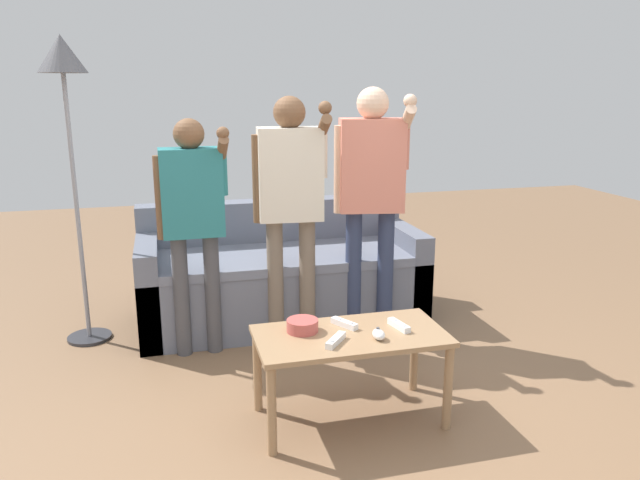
{
  "coord_description": "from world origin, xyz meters",
  "views": [
    {
      "loc": [
        -0.69,
        -2.68,
        1.62
      ],
      "look_at": [
        0.11,
        0.39,
        0.81
      ],
      "focal_mm": 34.13,
      "sensor_mm": 36.0,
      "label": 1
    }
  ],
  "objects_px": {
    "snack_bowl": "(302,326)",
    "game_remote_wand_far": "(336,340)",
    "floor_lamp": "(65,87)",
    "player_right": "(371,184)",
    "game_remote_wand_near": "(344,323)",
    "game_remote_wand_spare": "(399,325)",
    "player_center": "(290,193)",
    "coffee_table": "(350,346)",
    "couch": "(280,277)",
    "game_remote_nunchuk": "(379,334)",
    "player_left": "(193,210)"
  },
  "relations": [
    {
      "from": "coffee_table",
      "to": "player_left",
      "type": "relative_size",
      "value": 0.64
    },
    {
      "from": "couch",
      "to": "game_remote_wand_far",
      "type": "distance_m",
      "value": 1.55
    },
    {
      "from": "coffee_table",
      "to": "game_remote_wand_spare",
      "type": "height_order",
      "value": "game_remote_wand_spare"
    },
    {
      "from": "game_remote_wand_far",
      "to": "game_remote_wand_spare",
      "type": "height_order",
      "value": "same"
    },
    {
      "from": "snack_bowl",
      "to": "game_remote_nunchuk",
      "type": "distance_m",
      "value": 0.37
    },
    {
      "from": "snack_bowl",
      "to": "game_remote_wand_far",
      "type": "bearing_deg",
      "value": -56.58
    },
    {
      "from": "couch",
      "to": "player_right",
      "type": "height_order",
      "value": "player_right"
    },
    {
      "from": "floor_lamp",
      "to": "game_remote_wand_far",
      "type": "height_order",
      "value": "floor_lamp"
    },
    {
      "from": "player_right",
      "to": "game_remote_wand_near",
      "type": "bearing_deg",
      "value": -116.32
    },
    {
      "from": "couch",
      "to": "player_center",
      "type": "height_order",
      "value": "player_center"
    },
    {
      "from": "game_remote_wand_near",
      "to": "game_remote_wand_spare",
      "type": "xyz_separation_m",
      "value": [
        0.25,
        -0.09,
        0.0
      ]
    },
    {
      "from": "player_right",
      "to": "game_remote_wand_spare",
      "type": "bearing_deg",
      "value": -100.99
    },
    {
      "from": "coffee_table",
      "to": "game_remote_wand_near",
      "type": "xyz_separation_m",
      "value": [
        -0.0,
        0.09,
        0.08
      ]
    },
    {
      "from": "coffee_table",
      "to": "player_left",
      "type": "distance_m",
      "value": 1.3
    },
    {
      "from": "coffee_table",
      "to": "game_remote_wand_spare",
      "type": "bearing_deg",
      "value": 0.81
    },
    {
      "from": "snack_bowl",
      "to": "player_right",
      "type": "height_order",
      "value": "player_right"
    },
    {
      "from": "snack_bowl",
      "to": "game_remote_wand_spare",
      "type": "distance_m",
      "value": 0.48
    },
    {
      "from": "coffee_table",
      "to": "game_remote_wand_far",
      "type": "bearing_deg",
      "value": -137.81
    },
    {
      "from": "player_center",
      "to": "couch",
      "type": "bearing_deg",
      "value": 88.06
    },
    {
      "from": "coffee_table",
      "to": "game_remote_wand_far",
      "type": "xyz_separation_m",
      "value": [
        -0.1,
        -0.09,
        0.08
      ]
    },
    {
      "from": "game_remote_nunchuk",
      "to": "player_left",
      "type": "height_order",
      "value": "player_left"
    },
    {
      "from": "snack_bowl",
      "to": "player_right",
      "type": "distance_m",
      "value": 1.25
    },
    {
      "from": "floor_lamp",
      "to": "player_left",
      "type": "xyz_separation_m",
      "value": [
        0.69,
        -0.4,
        -0.7
      ]
    },
    {
      "from": "coffee_table",
      "to": "player_center",
      "type": "bearing_deg",
      "value": 94.65
    },
    {
      "from": "game_remote_nunchuk",
      "to": "snack_bowl",
      "type": "bearing_deg",
      "value": 150.7
    },
    {
      "from": "game_remote_wand_spare",
      "to": "player_center",
      "type": "bearing_deg",
      "value": 108.52
    },
    {
      "from": "snack_bowl",
      "to": "game_remote_wand_near",
      "type": "height_order",
      "value": "snack_bowl"
    },
    {
      "from": "floor_lamp",
      "to": "game_remote_wand_spare",
      "type": "height_order",
      "value": "floor_lamp"
    },
    {
      "from": "snack_bowl",
      "to": "game_remote_wand_spare",
      "type": "bearing_deg",
      "value": -9.94
    },
    {
      "from": "game_remote_wand_near",
      "to": "game_remote_wand_far",
      "type": "distance_m",
      "value": 0.21
    },
    {
      "from": "player_center",
      "to": "game_remote_wand_near",
      "type": "height_order",
      "value": "player_center"
    },
    {
      "from": "game_remote_wand_near",
      "to": "game_remote_wand_far",
      "type": "height_order",
      "value": "same"
    },
    {
      "from": "floor_lamp",
      "to": "game_remote_wand_near",
      "type": "xyz_separation_m",
      "value": [
        1.36,
        -1.29,
        -1.14
      ]
    },
    {
      "from": "game_remote_nunchuk",
      "to": "floor_lamp",
      "type": "xyz_separation_m",
      "value": [
        -1.47,
        1.48,
        1.13
      ]
    },
    {
      "from": "player_right",
      "to": "game_remote_wand_near",
      "type": "height_order",
      "value": "player_right"
    },
    {
      "from": "game_remote_nunchuk",
      "to": "game_remote_wand_near",
      "type": "distance_m",
      "value": 0.22
    },
    {
      "from": "player_right",
      "to": "couch",
      "type": "bearing_deg",
      "value": 138.71
    },
    {
      "from": "game_remote_wand_near",
      "to": "player_right",
      "type": "bearing_deg",
      "value": 63.68
    },
    {
      "from": "snack_bowl",
      "to": "game_remote_wand_far",
      "type": "distance_m",
      "value": 0.21
    },
    {
      "from": "snack_bowl",
      "to": "game_remote_nunchuk",
      "type": "height_order",
      "value": "snack_bowl"
    },
    {
      "from": "coffee_table",
      "to": "player_center",
      "type": "distance_m",
      "value": 1.16
    },
    {
      "from": "game_remote_nunchuk",
      "to": "game_remote_wand_spare",
      "type": "bearing_deg",
      "value": 35.32
    },
    {
      "from": "couch",
      "to": "floor_lamp",
      "type": "xyz_separation_m",
      "value": [
        -1.3,
        -0.06,
        1.31
      ]
    },
    {
      "from": "game_remote_nunchuk",
      "to": "game_remote_wand_far",
      "type": "bearing_deg",
      "value": 178.5
    },
    {
      "from": "game_remote_nunchuk",
      "to": "player_center",
      "type": "bearing_deg",
      "value": 99.81
    },
    {
      "from": "game_remote_wand_near",
      "to": "snack_bowl",
      "type": "bearing_deg",
      "value": -177.62
    },
    {
      "from": "couch",
      "to": "coffee_table",
      "type": "xyz_separation_m",
      "value": [
        0.07,
        -1.45,
        0.09
      ]
    },
    {
      "from": "player_center",
      "to": "player_right",
      "type": "distance_m",
      "value": 0.53
    },
    {
      "from": "snack_bowl",
      "to": "player_right",
      "type": "bearing_deg",
      "value": 53.99
    },
    {
      "from": "coffee_table",
      "to": "snack_bowl",
      "type": "xyz_separation_m",
      "value": [
        -0.22,
        0.09,
        0.1
      ]
    }
  ]
}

